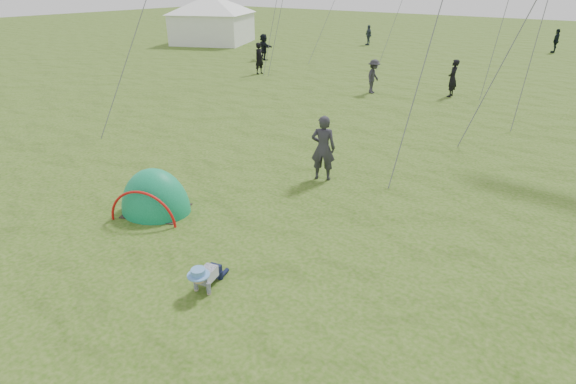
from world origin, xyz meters
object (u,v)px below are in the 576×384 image
Objects in this scene: standing_adult at (323,148)px; event_marquee at (212,17)px; crawling_toddler at (205,275)px; popup_tent at (157,211)px.

standing_adult is 0.30× the size of event_marquee.
standing_adult is (-1.01, 5.46, 0.64)m from crawling_toddler.
popup_tent is (-3.18, 1.39, -0.28)m from crawling_toddler.
crawling_toddler is at bearing -69.31° from event_marquee.
standing_adult reaches higher than popup_tent.
crawling_toddler is 5.59m from standing_adult.
popup_tent is 1.19× the size of standing_adult.
crawling_toddler is at bearing 77.24° from standing_adult.
crawling_toddler is 0.33× the size of popup_tent.
event_marquee is at bearing 109.57° from popup_tent.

